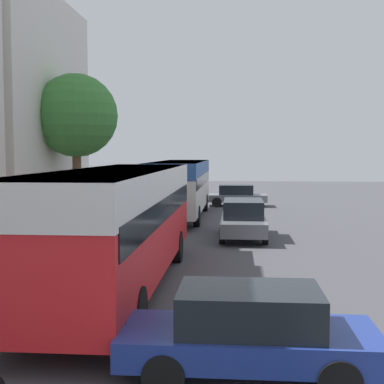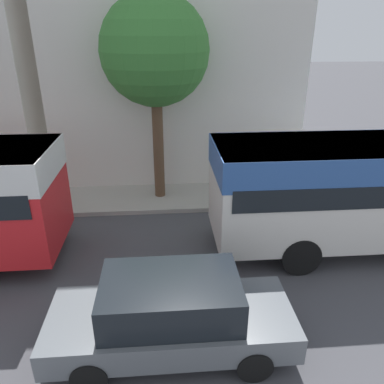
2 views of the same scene
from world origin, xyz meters
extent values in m
cube|color=silver|center=(-8.80, 18.12, 5.08)|extent=(5.19, 9.29, 10.16)
cylinder|color=black|center=(-2.75, 20.88, 0.50)|extent=(0.28, 1.00, 1.00)
cylinder|color=black|center=(-0.47, 20.88, 0.50)|extent=(0.28, 1.00, 1.00)
cube|color=slate|center=(1.68, 17.61, 0.60)|extent=(1.79, 4.57, 0.55)
cube|color=black|center=(1.68, 17.61, 1.23)|extent=(1.58, 2.51, 0.71)
cylinder|color=black|center=(0.85, 19.02, 0.32)|extent=(0.22, 0.64, 0.64)
cylinder|color=black|center=(2.50, 19.02, 0.32)|extent=(0.22, 0.64, 0.64)
cylinder|color=black|center=(0.85, 16.19, 0.32)|extent=(0.22, 0.64, 0.64)
cylinder|color=black|center=(2.50, 16.19, 0.32)|extent=(0.22, 0.64, 0.64)
cylinder|color=#232838|center=(-5.80, 25.94, 0.56)|extent=(0.27, 0.27, 0.81)
cylinder|color=black|center=(-5.80, 25.94, 1.30)|extent=(0.34, 0.34, 0.68)
cylinder|color=brown|center=(-5.21, 17.40, 1.96)|extent=(0.36, 0.36, 3.61)
sphere|color=#387A33|center=(-5.21, 17.40, 5.04)|extent=(3.42, 3.42, 3.42)
camera|label=1|loc=(1.40, -4.26, 3.57)|focal=50.00mm
camera|label=2|loc=(7.14, 17.56, 5.73)|focal=35.00mm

